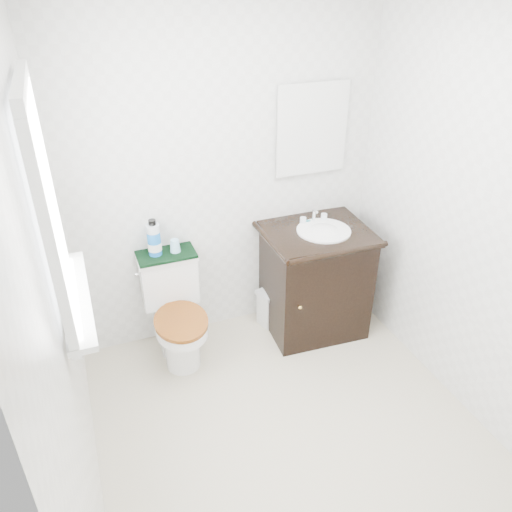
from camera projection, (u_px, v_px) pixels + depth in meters
floor at (293, 434)px, 2.96m from camera, size 2.40×2.40×0.00m
wall_back at (224, 175)px, 3.33m from camera, size 2.40×0.00×2.40m
wall_front at (489, 462)px, 1.39m from camera, size 2.40×0.00×2.40m
wall_left at (57, 309)px, 2.02m from camera, size 0.00×2.40×2.40m
wall_right at (485, 223)px, 2.70m from camera, size 0.00×2.40×2.40m
window at (46, 205)px, 2.05m from camera, size 0.02×0.70×0.90m
mirror at (312, 129)px, 3.38m from camera, size 0.50×0.02×0.60m
toilet at (175, 315)px, 3.44m from camera, size 0.40×0.61×0.73m
vanity at (315, 277)px, 3.65m from camera, size 0.75×0.65×0.92m
trash_bin at (272, 306)px, 3.82m from camera, size 0.24×0.21×0.29m
towel at (166, 254)px, 3.33m from camera, size 0.39×0.22×0.02m
mouthwash_bottle at (154, 239)px, 3.25m from camera, size 0.09×0.09×0.25m
cup at (175, 246)px, 3.32m from camera, size 0.07×0.07×0.09m
soap_bar at (307, 221)px, 3.56m from camera, size 0.07×0.04×0.02m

